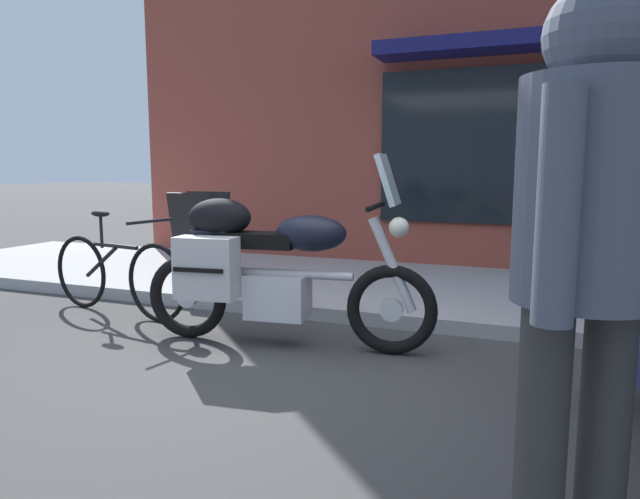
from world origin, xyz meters
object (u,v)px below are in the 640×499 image
at_px(parked_bicycle, 116,273).
at_px(sandwich_board_sign, 200,234).
at_px(pedestrian_walking, 587,233).
at_px(touring_motorcycle, 266,265).

xyz_separation_m(parked_bicycle, sandwich_board_sign, (0.01, 1.32, 0.21)).
relative_size(parked_bicycle, pedestrian_walking, 0.94).
height_order(touring_motorcycle, sandwich_board_sign, touring_motorcycle).
height_order(parked_bicycle, pedestrian_walking, pedestrian_walking).
relative_size(parked_bicycle, sandwich_board_sign, 1.81).
bearing_deg(pedestrian_walking, touring_motorcycle, 134.80).
height_order(touring_motorcycle, parked_bicycle, touring_motorcycle).
relative_size(touring_motorcycle, parked_bicycle, 1.33).
bearing_deg(pedestrian_walking, parked_bicycle, 147.46).
distance_m(touring_motorcycle, sandwich_board_sign, 2.33).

